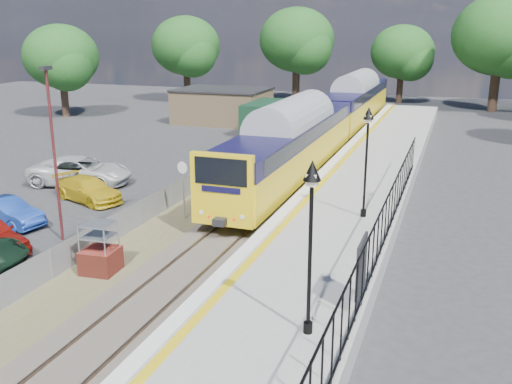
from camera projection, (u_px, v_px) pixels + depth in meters
The scene contains 17 objects.
ground at pixel (186, 275), 20.45m from camera, with size 120.00×120.00×0.00m, color #2D2D30.
track_bed at pixel (262, 198), 29.34m from camera, with size 5.90×80.00×0.29m.
platform at pixel (346, 210), 26.22m from camera, with size 5.00×70.00×0.90m, color gray.
platform_edge at pixel (303, 196), 26.76m from camera, with size 0.90×70.00×0.01m.
victorian_lamp_south at pixel (311, 208), 13.87m from camera, with size 0.44×0.44×4.60m.
victorian_lamp_north at pixel (367, 137), 22.99m from camera, with size 0.44×0.44×4.60m.
palisade_fence at pixel (383, 227), 19.86m from camera, with size 0.12×26.00×2.00m.
wire_fence at pixel (213, 172), 32.50m from camera, with size 0.06×52.00×1.20m.
outbuilding at pixel (230, 108), 51.79m from camera, with size 10.80×10.10×3.12m.
tree_line at pixel (386, 48), 56.19m from camera, with size 56.80×43.80×11.88m.
train at pixel (331, 116), 41.32m from camera, with size 2.82×40.83×3.51m.
brick_plinth at pixel (100, 249), 20.32m from camera, with size 1.29×1.29×1.93m.
speed_sign at pixel (183, 181), 25.75m from camera, with size 0.55×0.16×2.76m.
carpark_lamp at pixel (53, 145), 22.65m from camera, with size 0.25×0.50×7.12m.
car_blue at pixel (7, 212), 25.34m from camera, with size 1.31×3.75×1.24m, color navy.
car_yellow at pixel (88, 189), 28.96m from camera, with size 1.71×4.20×1.22m, color gold.
car_white at pixel (80, 171), 31.91m from camera, with size 2.61×5.67×1.58m, color silver.
Camera 1 is at (8.65, -16.90, 8.53)m, focal length 40.00 mm.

